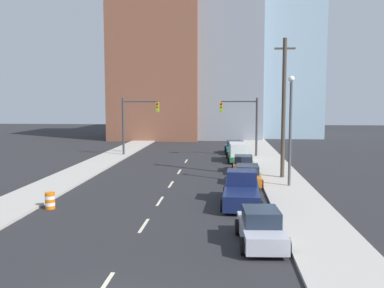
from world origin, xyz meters
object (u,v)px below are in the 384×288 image
object	(u,v)px
traffic_signal_left	(133,119)
pickup_truck_navy	(242,191)
street_lamp	(290,123)
sedan_teal	(234,147)
traffic_signal_right	(246,119)
sedan_brown	(243,165)
utility_pole_right_mid	(284,108)
sedan_orange	(248,175)
box_truck_green	(239,152)
sedan_silver	(261,228)
traffic_barrel	(50,201)

from	to	relation	value
traffic_signal_left	pickup_truck_navy	world-z (taller)	traffic_signal_left
street_lamp	sedan_teal	bearing A→B (deg)	100.27
traffic_signal_right	sedan_brown	world-z (taller)	traffic_signal_right
sedan_brown	utility_pole_right_mid	bearing A→B (deg)	-44.52
sedan_brown	sedan_teal	xyz separation A→B (m)	(-0.58, 13.25, 0.05)
traffic_signal_left	sedan_orange	world-z (taller)	traffic_signal_left
traffic_signal_left	utility_pole_right_mid	world-z (taller)	utility_pole_right_mid
sedan_brown	sedan_teal	size ratio (longest dim) A/B	0.96
traffic_signal_left	box_truck_green	xyz separation A→B (m)	(11.67, -3.36, -3.29)
sedan_silver	sedan_orange	bearing A→B (deg)	86.30
sedan_silver	sedan_orange	distance (m)	13.45
traffic_signal_right	sedan_teal	size ratio (longest dim) A/B	1.42
utility_pole_right_mid	sedan_orange	distance (m)	6.19
sedan_silver	sedan_orange	world-z (taller)	sedan_silver
sedan_teal	traffic_signal_left	bearing A→B (deg)	-166.65
pickup_truck_navy	traffic_barrel	bearing A→B (deg)	-167.53
utility_pole_right_mid	traffic_barrel	world-z (taller)	utility_pole_right_mid
utility_pole_right_mid	sedan_brown	world-z (taller)	utility_pole_right_mid
traffic_signal_right	sedan_silver	xyz separation A→B (m)	(-0.71, -29.03, -3.49)
box_truck_green	traffic_signal_right	bearing A→B (deg)	72.61
traffic_signal_right	box_truck_green	world-z (taller)	traffic_signal_right
traffic_signal_left	utility_pole_right_mid	size ratio (longest dim) A/B	0.59
sedan_silver	sedan_teal	xyz separation A→B (m)	(-0.56, 32.12, -0.01)
pickup_truck_navy	sedan_teal	world-z (taller)	pickup_truck_navy
sedan_brown	box_truck_green	bearing A→B (deg)	93.54
box_truck_green	sedan_orange	bearing A→B (deg)	-90.79
sedan_brown	traffic_signal_right	bearing A→B (deg)	87.83
sedan_brown	street_lamp	bearing A→B (deg)	-63.41
sedan_brown	box_truck_green	size ratio (longest dim) A/B	0.77
traffic_barrel	box_truck_green	world-z (taller)	box_truck_green
traffic_signal_right	sedan_brown	bearing A→B (deg)	-93.91
sedan_orange	box_truck_green	bearing A→B (deg)	91.94
traffic_barrel	street_lamp	distance (m)	16.78
traffic_signal_right	street_lamp	bearing A→B (deg)	-82.12
sedan_orange	sedan_teal	size ratio (longest dim) A/B	1.04
traffic_signal_left	traffic_signal_right	bearing A→B (deg)	0.00
sedan_brown	traffic_barrel	bearing A→B (deg)	-128.41
traffic_barrel	pickup_truck_navy	size ratio (longest dim) A/B	0.17
traffic_barrel	pickup_truck_navy	distance (m)	11.17
box_truck_green	sedan_silver	bearing A→B (deg)	-91.83
traffic_signal_left	sedan_teal	xyz separation A→B (m)	(11.31, 3.09, -3.49)
street_lamp	sedan_teal	world-z (taller)	street_lamp
sedan_orange	box_truck_green	world-z (taller)	box_truck_green
utility_pole_right_mid	sedan_silver	xyz separation A→B (m)	(-2.96, -15.79, -4.91)
utility_pole_right_mid	sedan_brown	xyz separation A→B (m)	(-2.95, 3.08, -4.97)
traffic_barrel	sedan_silver	xyz separation A→B (m)	(11.55, -5.16, 0.23)
traffic_signal_right	sedan_silver	bearing A→B (deg)	-91.40
utility_pole_right_mid	street_lamp	distance (m)	3.54
traffic_barrel	sedan_brown	xyz separation A→B (m)	(11.56, 13.71, 0.18)
traffic_signal_left	street_lamp	world-z (taller)	street_lamp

